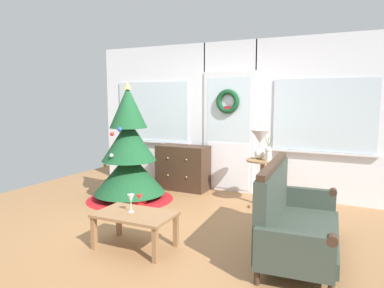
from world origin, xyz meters
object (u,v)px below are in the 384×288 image
(christmas_tree, at_px, (129,158))
(gift_box, at_px, (138,199))
(table_lamp, at_px, (260,140))
(wine_glass, at_px, (131,199))
(dresser_cabinet, at_px, (183,168))
(side_table, at_px, (262,173))
(flower_vase, at_px, (269,153))
(settee_sofa, at_px, (291,218))
(coffee_table, at_px, (135,218))

(christmas_tree, distance_m, gift_box, 0.70)
(table_lamp, xyz_separation_m, wine_glass, (-0.80, -2.14, -0.45))
(dresser_cabinet, relative_size, side_table, 1.29)
(table_lamp, bearing_deg, flower_vase, -32.01)
(christmas_tree, relative_size, gift_box, 9.25)
(dresser_cabinet, bearing_deg, gift_box, -96.86)
(settee_sofa, relative_size, wine_glass, 8.70)
(coffee_table, xyz_separation_m, wine_glass, (-0.06, 0.02, 0.20))
(wine_glass, xyz_separation_m, gift_box, (-0.79, 1.23, -0.43))
(christmas_tree, height_order, flower_vase, christmas_tree)
(christmas_tree, xyz_separation_m, dresser_cabinet, (0.46, 0.94, -0.28))
(christmas_tree, distance_m, dresser_cabinet, 1.08)
(flower_vase, relative_size, coffee_table, 0.41)
(flower_vase, bearing_deg, table_lamp, 147.99)
(settee_sofa, bearing_deg, coffee_table, -158.25)
(coffee_table, relative_size, wine_glass, 4.37)
(christmas_tree, bearing_deg, side_table, 17.60)
(christmas_tree, relative_size, side_table, 2.66)
(settee_sofa, xyz_separation_m, side_table, (-0.72, 1.51, 0.12))
(christmas_tree, xyz_separation_m, settee_sofa, (2.69, -0.89, -0.29))
(table_lamp, bearing_deg, side_table, -33.69)
(side_table, height_order, gift_box, side_table)
(gift_box, bearing_deg, table_lamp, 29.73)
(dresser_cabinet, relative_size, coffee_table, 1.06)
(wine_glass, bearing_deg, side_table, 67.67)
(dresser_cabinet, height_order, coffee_table, dresser_cabinet)
(dresser_cabinet, bearing_deg, christmas_tree, -116.15)
(wine_glass, bearing_deg, gift_box, 122.61)
(christmas_tree, height_order, wine_glass, christmas_tree)
(coffee_table, xyz_separation_m, gift_box, (-0.85, 1.25, -0.23))
(flower_vase, bearing_deg, settee_sofa, -66.89)
(flower_vase, distance_m, gift_box, 2.06)
(dresser_cabinet, xyz_separation_m, flower_vase, (1.61, -0.37, 0.43))
(christmas_tree, xyz_separation_m, coffee_table, (1.17, -1.50, -0.34))
(flower_vase, relative_size, gift_box, 1.74)
(christmas_tree, height_order, dresser_cabinet, christmas_tree)
(table_lamp, height_order, wine_glass, table_lamp)
(christmas_tree, relative_size, dresser_cabinet, 2.06)
(side_table, xyz_separation_m, table_lamp, (-0.06, 0.04, 0.49))
(settee_sofa, distance_m, table_lamp, 1.84)
(settee_sofa, bearing_deg, wine_glass, -159.63)
(side_table, distance_m, coffee_table, 2.28)
(side_table, height_order, coffee_table, side_table)
(flower_vase, height_order, coffee_table, flower_vase)
(dresser_cabinet, bearing_deg, table_lamp, -10.69)
(dresser_cabinet, bearing_deg, settee_sofa, -39.33)
(settee_sofa, relative_size, side_table, 2.43)
(table_lamp, distance_m, wine_glass, 2.33)
(coffee_table, distance_m, gift_box, 1.53)
(dresser_cabinet, height_order, gift_box, dresser_cabinet)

